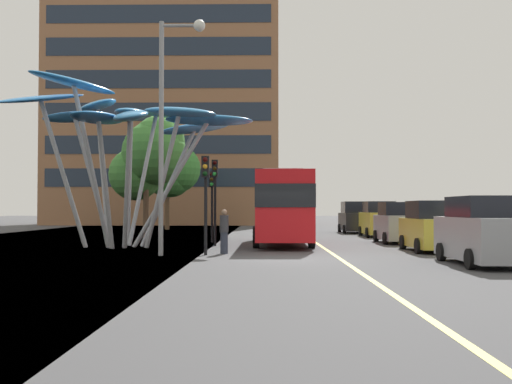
{
  "coord_description": "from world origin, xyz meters",
  "views": [
    {
      "loc": [
        -0.76,
        -20.63,
        1.74
      ],
      "look_at": [
        -1.16,
        7.11,
        2.5
      ],
      "focal_mm": 42.17,
      "sensor_mm": 36.0,
      "label": 1
    }
  ],
  "objects_px": {
    "car_parked_mid": "(433,228)",
    "leaf_sculpture": "(129,121)",
    "street_lamp": "(171,107)",
    "red_bus": "(282,204)",
    "traffic_light_island_mid": "(212,191)",
    "car_far_side": "(355,218)",
    "pedestrian": "(224,231)",
    "traffic_light_kerb_near": "(205,183)",
    "car_parked_far": "(398,224)",
    "car_parked_near": "(484,232)",
    "traffic_light_kerb_far": "(215,184)",
    "car_side_street": "(379,220)"
  },
  "relations": [
    {
      "from": "leaf_sculpture",
      "to": "car_parked_near",
      "type": "relative_size",
      "value": 2.53
    },
    {
      "from": "car_parked_far",
      "to": "car_parked_mid",
      "type": "bearing_deg",
      "value": -88.88
    },
    {
      "from": "traffic_light_island_mid",
      "to": "traffic_light_kerb_near",
      "type": "bearing_deg",
      "value": -86.59
    },
    {
      "from": "red_bus",
      "to": "car_parked_far",
      "type": "relative_size",
      "value": 2.58
    },
    {
      "from": "car_far_side",
      "to": "pedestrian",
      "type": "bearing_deg",
      "value": -112.04
    },
    {
      "from": "car_parked_mid",
      "to": "car_parked_far",
      "type": "distance_m",
      "value": 5.79
    },
    {
      "from": "car_parked_near",
      "to": "street_lamp",
      "type": "xyz_separation_m",
      "value": [
        -10.26,
        3.52,
        4.49
      ]
    },
    {
      "from": "car_parked_mid",
      "to": "car_parked_near",
      "type": "bearing_deg",
      "value": -90.52
    },
    {
      "from": "traffic_light_kerb_near",
      "to": "car_parked_near",
      "type": "bearing_deg",
      "value": -22.44
    },
    {
      "from": "leaf_sculpture",
      "to": "car_parked_near",
      "type": "bearing_deg",
      "value": -33.54
    },
    {
      "from": "traffic_light_kerb_near",
      "to": "traffic_light_kerb_far",
      "type": "height_order",
      "value": "traffic_light_kerb_far"
    },
    {
      "from": "traffic_light_kerb_near",
      "to": "car_parked_far",
      "type": "distance_m",
      "value": 12.05
    },
    {
      "from": "traffic_light_kerb_near",
      "to": "car_parked_far",
      "type": "xyz_separation_m",
      "value": [
        8.91,
        7.93,
        -1.7
      ]
    },
    {
      "from": "car_parked_mid",
      "to": "car_parked_far",
      "type": "height_order",
      "value": "car_parked_far"
    },
    {
      "from": "car_parked_mid",
      "to": "street_lamp",
      "type": "bearing_deg",
      "value": -167.34
    },
    {
      "from": "leaf_sculpture",
      "to": "car_parked_near",
      "type": "distance_m",
      "value": 16.24
    },
    {
      "from": "car_parked_near",
      "to": "car_parked_mid",
      "type": "distance_m",
      "value": 5.84
    },
    {
      "from": "street_lamp",
      "to": "car_parked_mid",
      "type": "bearing_deg",
      "value": 12.66
    },
    {
      "from": "traffic_light_island_mid",
      "to": "car_parked_near",
      "type": "bearing_deg",
      "value": -51.77
    },
    {
      "from": "red_bus",
      "to": "street_lamp",
      "type": "xyz_separation_m",
      "value": [
        -4.35,
        -7.0,
        3.54
      ]
    },
    {
      "from": "red_bus",
      "to": "car_parked_mid",
      "type": "bearing_deg",
      "value": -38.15
    },
    {
      "from": "traffic_light_kerb_far",
      "to": "car_far_side",
      "type": "height_order",
      "value": "traffic_light_kerb_far"
    },
    {
      "from": "car_parked_far",
      "to": "leaf_sculpture",
      "type": "bearing_deg",
      "value": -166.67
    },
    {
      "from": "red_bus",
      "to": "car_parked_mid",
      "type": "relative_size",
      "value": 2.46
    },
    {
      "from": "leaf_sculpture",
      "to": "traffic_light_kerb_near",
      "type": "relative_size",
      "value": 3.12
    },
    {
      "from": "car_parked_mid",
      "to": "leaf_sculpture",
      "type": "bearing_deg",
      "value": 168.1
    },
    {
      "from": "red_bus",
      "to": "leaf_sculpture",
      "type": "relative_size",
      "value": 0.89
    },
    {
      "from": "traffic_light_kerb_near",
      "to": "street_lamp",
      "type": "height_order",
      "value": "street_lamp"
    },
    {
      "from": "car_side_street",
      "to": "car_far_side",
      "type": "relative_size",
      "value": 0.95
    },
    {
      "from": "leaf_sculpture",
      "to": "car_parked_mid",
      "type": "distance_m",
      "value": 14.12
    },
    {
      "from": "red_bus",
      "to": "car_side_street",
      "type": "bearing_deg",
      "value": 52.4
    },
    {
      "from": "car_parked_far",
      "to": "car_far_side",
      "type": "distance_m",
      "value": 12.56
    },
    {
      "from": "red_bus",
      "to": "car_parked_far",
      "type": "bearing_deg",
      "value": 10.76
    },
    {
      "from": "car_parked_near",
      "to": "street_lamp",
      "type": "bearing_deg",
      "value": 161.04
    },
    {
      "from": "pedestrian",
      "to": "car_parked_far",
      "type": "bearing_deg",
      "value": 40.92
    },
    {
      "from": "car_parked_near",
      "to": "car_side_street",
      "type": "distance_m",
      "value": 18.55
    },
    {
      "from": "red_bus",
      "to": "traffic_light_island_mid",
      "type": "relative_size",
      "value": 2.82
    },
    {
      "from": "street_lamp",
      "to": "pedestrian",
      "type": "relative_size",
      "value": 5.16
    },
    {
      "from": "car_parked_far",
      "to": "traffic_light_kerb_far",
      "type": "bearing_deg",
      "value": -164.39
    },
    {
      "from": "traffic_light_island_mid",
      "to": "car_far_side",
      "type": "height_order",
      "value": "traffic_light_island_mid"
    },
    {
      "from": "red_bus",
      "to": "car_parked_mid",
      "type": "xyz_separation_m",
      "value": [
        5.96,
        -4.68,
        -0.99
      ]
    },
    {
      "from": "traffic_light_island_mid",
      "to": "car_parked_mid",
      "type": "xyz_separation_m",
      "value": [
        9.52,
        -6.17,
        -1.67
      ]
    },
    {
      "from": "traffic_light_island_mid",
      "to": "car_far_side",
      "type": "bearing_deg",
      "value": 53.15
    },
    {
      "from": "traffic_light_island_mid",
      "to": "car_parked_mid",
      "type": "bearing_deg",
      "value": -32.96
    },
    {
      "from": "traffic_light_kerb_near",
      "to": "leaf_sculpture",
      "type": "bearing_deg",
      "value": 129.17
    },
    {
      "from": "red_bus",
      "to": "leaf_sculpture",
      "type": "xyz_separation_m",
      "value": [
        -7.04,
        -1.94,
        3.79
      ]
    },
    {
      "from": "car_far_side",
      "to": "leaf_sculpture",
      "type": "bearing_deg",
      "value": -128.91
    },
    {
      "from": "traffic_light_kerb_near",
      "to": "car_far_side",
      "type": "relative_size",
      "value": 0.84
    },
    {
      "from": "pedestrian",
      "to": "car_parked_mid",
      "type": "bearing_deg",
      "value": 9.3
    },
    {
      "from": "red_bus",
      "to": "leaf_sculpture",
      "type": "height_order",
      "value": "leaf_sculpture"
    }
  ]
}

